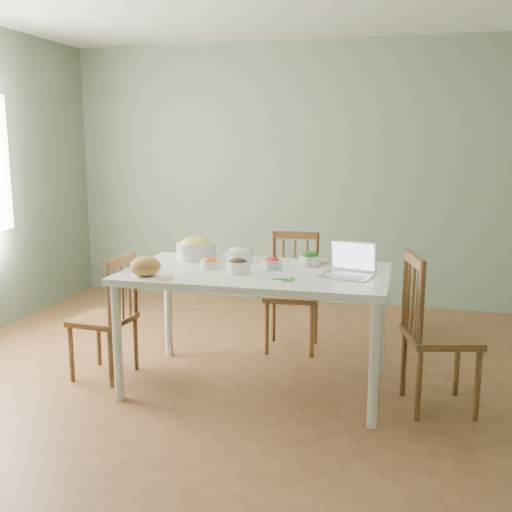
% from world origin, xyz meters
% --- Properties ---
extents(floor, '(5.00, 5.00, 0.00)m').
position_xyz_m(floor, '(0.00, 0.00, 0.00)').
color(floor, '#56331C').
rests_on(floor, ground).
extents(wall_back, '(5.00, 0.00, 2.70)m').
position_xyz_m(wall_back, '(0.00, 2.50, 1.35)').
color(wall_back, slate).
rests_on(wall_back, ground).
extents(dining_table, '(1.77, 1.00, 0.83)m').
position_xyz_m(dining_table, '(0.10, 0.10, 0.42)').
color(dining_table, white).
rests_on(dining_table, floor).
extents(chair_far, '(0.45, 0.43, 0.96)m').
position_xyz_m(chair_far, '(0.20, 0.93, 0.48)').
color(chair_far, '#422718').
rests_on(chair_far, floor).
extents(chair_left, '(0.41, 0.43, 0.90)m').
position_xyz_m(chair_left, '(-1.02, 0.03, 0.45)').
color(chair_left, '#422718').
rests_on(chair_left, floor).
extents(chair_right, '(0.52, 0.53, 1.00)m').
position_xyz_m(chair_right, '(1.32, 0.05, 0.50)').
color(chair_right, '#422718').
rests_on(chair_right, floor).
extents(bread_boule, '(0.26, 0.26, 0.13)m').
position_xyz_m(bread_boule, '(-0.56, -0.23, 0.90)').
color(bread_boule, '#A37735').
rests_on(bread_boule, dining_table).
extents(butter_stick, '(0.10, 0.06, 0.03)m').
position_xyz_m(butter_stick, '(-0.38, -0.34, 0.84)').
color(butter_stick, '#F7F1BE').
rests_on(butter_stick, dining_table).
extents(bowl_squash, '(0.29, 0.29, 0.17)m').
position_xyz_m(bowl_squash, '(-0.43, 0.39, 0.91)').
color(bowl_squash, yellow).
rests_on(bowl_squash, dining_table).
extents(bowl_carrot, '(0.14, 0.14, 0.07)m').
position_xyz_m(bowl_carrot, '(-0.23, 0.09, 0.87)').
color(bowl_carrot, '#FF610B').
rests_on(bowl_carrot, dining_table).
extents(bowl_onion, '(0.24, 0.24, 0.11)m').
position_xyz_m(bowl_onion, '(-0.09, 0.35, 0.89)').
color(bowl_onion, beige).
rests_on(bowl_onion, dining_table).
extents(bowl_mushroom, '(0.20, 0.20, 0.10)m').
position_xyz_m(bowl_mushroom, '(0.01, -0.01, 0.88)').
color(bowl_mushroom, black).
rests_on(bowl_mushroom, dining_table).
extents(bowl_redpep, '(0.17, 0.17, 0.08)m').
position_xyz_m(bowl_redpep, '(0.19, 0.18, 0.87)').
color(bowl_redpep, red).
rests_on(bowl_redpep, dining_table).
extents(bowl_broccoli, '(0.16, 0.16, 0.10)m').
position_xyz_m(bowl_broccoli, '(0.43, 0.36, 0.88)').
color(bowl_broccoli, black).
rests_on(bowl_broccoli, dining_table).
extents(flatbread, '(0.26, 0.26, 0.02)m').
position_xyz_m(flatbread, '(0.45, 0.49, 0.84)').
color(flatbread, tan).
rests_on(flatbread, dining_table).
extents(basil_bunch, '(0.18, 0.18, 0.02)m').
position_xyz_m(basil_bunch, '(0.34, -0.13, 0.84)').
color(basil_bunch, '#186D0D').
rests_on(basil_bunch, dining_table).
extents(laptop, '(0.37, 0.33, 0.22)m').
position_xyz_m(laptop, '(0.71, 0.05, 0.94)').
color(laptop, silver).
rests_on(laptop, dining_table).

